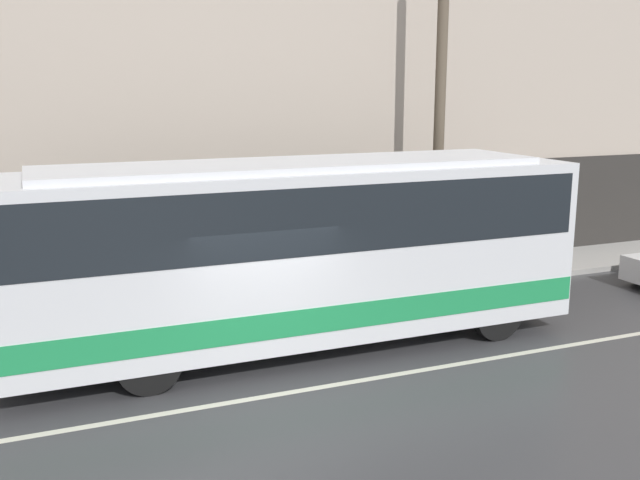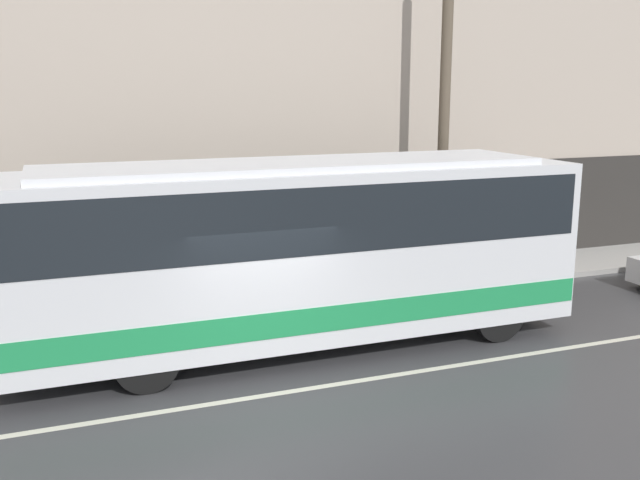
# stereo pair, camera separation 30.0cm
# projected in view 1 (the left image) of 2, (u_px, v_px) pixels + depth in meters

# --- Properties ---
(ground_plane) EXTENTS (60.00, 60.00, 0.00)m
(ground_plane) POSITION_uv_depth(u_px,v_px,m) (283.00, 394.00, 11.28)
(ground_plane) COLOR #38383A
(sidewalk) EXTENTS (60.00, 2.25, 0.13)m
(sidewalk) POSITION_uv_depth(u_px,v_px,m) (207.00, 302.00, 15.90)
(sidewalk) COLOR #A09E99
(sidewalk) RESTS_ON ground_plane
(building_facade) EXTENTS (60.00, 0.35, 13.17)m
(building_facade) POSITION_uv_depth(u_px,v_px,m) (184.00, 12.00, 15.72)
(building_facade) COLOR #B7A899
(building_facade) RESTS_ON ground_plane
(lane_stripe) EXTENTS (54.00, 0.14, 0.01)m
(lane_stripe) POSITION_uv_depth(u_px,v_px,m) (283.00, 394.00, 11.28)
(lane_stripe) COLOR beige
(lane_stripe) RESTS_ON ground_plane
(transit_bus) EXTENTS (10.59, 2.51, 3.47)m
(transit_bus) POSITION_uv_depth(u_px,v_px,m) (296.00, 245.00, 12.96)
(transit_bus) COLOR silver
(transit_bus) RESTS_ON ground_plane
(utility_pole_near) EXTENTS (0.26, 0.26, 7.92)m
(utility_pole_near) POSITION_uv_depth(u_px,v_px,m) (440.00, 116.00, 16.73)
(utility_pole_near) COLOR brown
(utility_pole_near) RESTS_ON sidewalk
(pedestrian_waiting) EXTENTS (0.36, 0.36, 1.70)m
(pedestrian_waiting) POSITION_uv_depth(u_px,v_px,m) (63.00, 281.00, 14.36)
(pedestrian_waiting) COLOR navy
(pedestrian_waiting) RESTS_ON sidewalk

